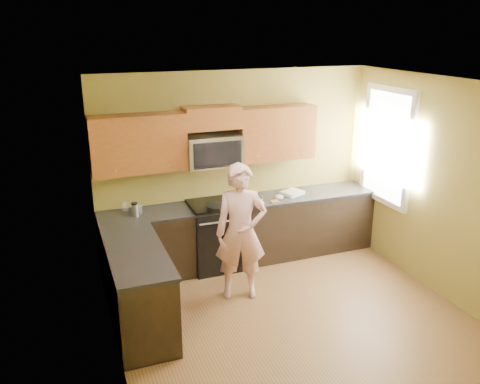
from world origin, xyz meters
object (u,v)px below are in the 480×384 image
microwave (213,165)px  stove (217,235)px  woman (241,232)px  frying_pan (217,210)px  travel_mug (135,216)px  butter_tub (258,202)px

microwave → stove: bearing=-90.0°
woman → stove: bearing=108.7°
frying_pan → microwave: bearing=81.6°
woman → travel_mug: size_ratio=9.40×
frying_pan → butter_tub: frying_pan is taller
microwave → frying_pan: (-0.07, -0.38, -0.50)m
travel_mug → stove: bearing=1.6°
frying_pan → stove: bearing=76.4°
stove → frying_pan: frying_pan is taller
frying_pan → travel_mug: (-1.04, 0.22, -0.03)m
woman → butter_tub: (0.55, 0.77, 0.06)m
microwave → butter_tub: bearing=-22.6°
microwave → butter_tub: 0.81m
stove → woman: size_ratio=0.55×
stove → butter_tub: bearing=-11.1°
microwave → travel_mug: (-1.12, -0.16, -0.53)m
woman → microwave: bearing=108.6°
stove → travel_mug: 1.20m
stove → woman: 0.96m
microwave → woman: bearing=-88.9°
stove → travel_mug: travel_mug is taller
woman → frying_pan: size_ratio=3.51×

